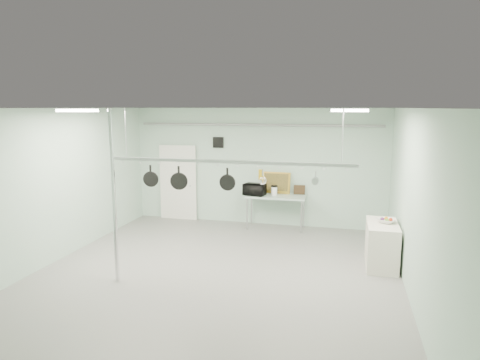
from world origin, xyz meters
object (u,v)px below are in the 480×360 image
(microwave, at_px, (255,189))
(coffee_canister, at_px, (274,191))
(skillet_left, at_px, (151,176))
(side_cabinet, at_px, (382,245))
(skillet_right, at_px, (227,179))
(pot_rack, at_px, (227,160))
(skillet_mid, at_px, (179,178))
(chrome_pole, at_px, (114,197))
(prep_table, at_px, (276,198))
(fruit_bowl, at_px, (386,221))

(microwave, bearing_deg, coffee_canister, -152.68)
(skillet_left, bearing_deg, microwave, 56.61)
(side_cabinet, bearing_deg, microwave, 145.91)
(skillet_left, height_order, skillet_right, same)
(pot_rack, height_order, skillet_mid, pot_rack)
(microwave, bearing_deg, skillet_right, 106.22)
(coffee_canister, height_order, skillet_left, skillet_left)
(side_cabinet, bearing_deg, chrome_pole, -157.59)
(prep_table, height_order, coffee_canister, coffee_canister)
(fruit_bowl, height_order, skillet_mid, skillet_mid)
(side_cabinet, relative_size, pot_rack, 0.25)
(coffee_canister, bearing_deg, skillet_left, -120.32)
(prep_table, distance_m, side_cabinet, 3.39)
(chrome_pole, height_order, skillet_left, chrome_pole)
(microwave, bearing_deg, fruit_bowl, 160.78)
(fruit_bowl, bearing_deg, skillet_right, -159.05)
(skillet_right, bearing_deg, microwave, 91.37)
(skillet_left, relative_size, skillet_right, 0.96)
(chrome_pole, bearing_deg, fruit_bowl, 22.70)
(coffee_canister, xyz_separation_m, skillet_right, (-0.36, -3.33, 0.85))
(chrome_pole, relative_size, skillet_right, 7.21)
(pot_rack, height_order, microwave, pot_rack)
(pot_rack, relative_size, fruit_bowl, 13.75)
(microwave, distance_m, coffee_canister, 0.52)
(chrome_pole, bearing_deg, skillet_right, 25.40)
(prep_table, relative_size, microwave, 2.90)
(fruit_bowl, bearing_deg, pot_rack, -159.02)
(coffee_canister, distance_m, skillet_mid, 3.68)
(prep_table, xyz_separation_m, microwave, (-0.55, -0.10, 0.23))
(side_cabinet, xyz_separation_m, skillet_right, (-2.95, -1.10, 1.41))
(skillet_left, bearing_deg, coffee_canister, 50.48)
(side_cabinet, xyz_separation_m, skillet_mid, (-3.94, -1.10, 1.40))
(prep_table, height_order, skillet_right, skillet_right)
(pot_rack, relative_size, coffee_canister, 21.29)
(pot_rack, xyz_separation_m, fruit_bowl, (3.02, 1.16, -1.29))
(chrome_pole, xyz_separation_m, prep_table, (2.30, 4.20, -0.77))
(microwave, relative_size, skillet_left, 1.30)
(microwave, distance_m, skillet_mid, 3.40)
(fruit_bowl, relative_size, skillet_right, 0.79)
(chrome_pole, relative_size, skillet_left, 7.55)
(chrome_pole, xyz_separation_m, pot_rack, (1.90, 0.90, 0.63))
(side_cabinet, xyz_separation_m, microwave, (-3.10, 2.10, 0.61))
(coffee_canister, distance_m, skillet_right, 3.45)
(side_cabinet, height_order, skillet_left, skillet_left)
(prep_table, distance_m, microwave, 0.61)
(coffee_canister, bearing_deg, fruit_bowl, -39.08)
(pot_rack, relative_size, skillet_left, 11.32)
(pot_rack, height_order, coffee_canister, pot_rack)
(fruit_bowl, distance_m, skillet_mid, 4.27)
(skillet_mid, relative_size, skillet_right, 1.05)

